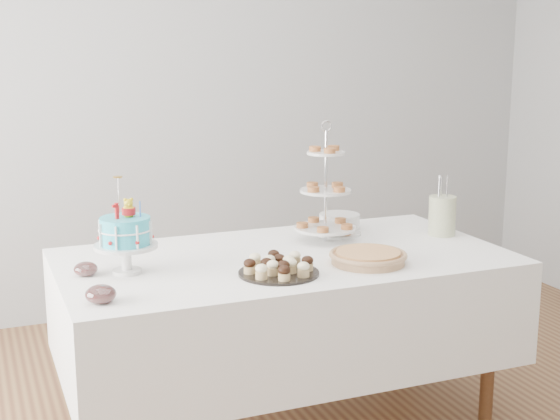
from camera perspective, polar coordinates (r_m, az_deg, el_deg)
name	(u,v)px	position (r m, az deg, el deg)	size (l,w,h in m)	color
walls	(315,128)	(2.99, 2.54, 5.99)	(5.04, 4.04, 2.70)	#A1A4A6
table	(284,306)	(3.44, 0.32, -7.01)	(1.92, 1.02, 0.77)	white
birthday_cake	(126,247)	(3.15, -11.19, -2.69)	(0.25, 0.25, 0.39)	silver
cupcake_tray	(279,266)	(3.09, -0.09, -4.09)	(0.32, 0.32, 0.07)	black
pie	(368,257)	(3.26, 6.46, -3.41)	(0.33, 0.33, 0.05)	tan
tiered_stand	(326,191)	(3.58, 3.36, 1.36)	(0.29, 0.29, 0.56)	silver
plate_stack	(339,222)	(3.84, 4.36, -0.86)	(0.20, 0.20, 0.08)	silver
pastry_plate	(338,231)	(3.75, 4.29, -1.57)	(0.22, 0.22, 0.03)	silver
jam_bowl_a	(101,294)	(2.83, -12.98, -6.04)	(0.11, 0.11, 0.07)	silver
jam_bowl_b	(86,269)	(3.17, -14.03, -4.22)	(0.09, 0.09, 0.06)	silver
utensil_pitcher	(442,214)	(3.79, 11.79, -0.29)	(0.14, 0.13, 0.29)	silver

